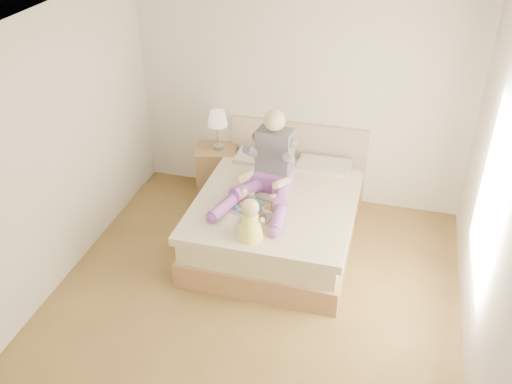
% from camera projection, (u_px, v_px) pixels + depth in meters
% --- Properties ---
extents(room, '(4.02, 4.22, 2.71)m').
position_uv_depth(room, '(262.00, 169.00, 4.90)').
color(room, brown).
rests_on(room, ground).
extents(bed, '(1.70, 2.18, 1.00)m').
position_uv_depth(bed, '(279.00, 214.00, 6.43)').
color(bed, olive).
rests_on(bed, ground).
extents(nightstand, '(0.59, 0.55, 0.61)m').
position_uv_depth(nightstand, '(217.00, 170.00, 7.31)').
color(nightstand, olive).
rests_on(nightstand, ground).
extents(lamp, '(0.24, 0.24, 0.50)m').
position_uv_depth(lamp, '(218.00, 121.00, 6.95)').
color(lamp, '#B1B3B8').
rests_on(lamp, nightstand).
extents(adult, '(0.80, 1.17, 0.94)m').
position_uv_depth(adult, '(268.00, 171.00, 6.12)').
color(adult, '#7D3B95').
rests_on(adult, bed).
extents(tray, '(0.56, 0.49, 0.14)m').
position_uv_depth(tray, '(256.00, 207.00, 5.96)').
color(tray, '#B1B3B8').
rests_on(tray, bed).
extents(baby, '(0.29, 0.39, 0.43)m').
position_uv_depth(baby, '(250.00, 222.00, 5.49)').
color(baby, '#FFF550').
rests_on(baby, bed).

